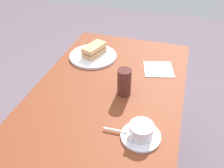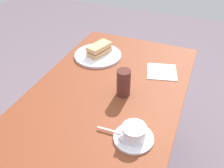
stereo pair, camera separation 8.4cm
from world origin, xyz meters
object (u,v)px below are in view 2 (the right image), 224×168
dining_table (109,111)px  napkin (162,72)px  sandwich_front (99,49)px  coffee_saucer (134,138)px  coffee_cup (134,132)px  drinking_glass (124,83)px  spoon (113,131)px  sandwich_plate (98,55)px

dining_table → napkin: 0.34m
sandwich_front → napkin: bearing=85.1°
coffee_saucer → coffee_cup: (0.00, -0.00, 0.03)m
sandwich_front → dining_table: bearing=32.5°
napkin → drinking_glass: (0.25, -0.13, 0.06)m
dining_table → spoon: bearing=26.1°
sandwich_plate → coffee_cup: bearing=36.7°
coffee_saucer → napkin: coffee_saucer is taller
sandwich_front → coffee_saucer: sandwich_front is taller
dining_table → napkin: (-0.23, 0.20, 0.15)m
dining_table → coffee_saucer: coffee_saucer is taller
sandwich_plate → spoon: spoon is taller
napkin → drinking_glass: bearing=-27.1°
drinking_glass → spoon: bearing=11.1°
dining_table → drinking_glass: 0.23m
dining_table → spoon: (0.26, 0.12, 0.16)m
sandwich_plate → drinking_glass: 0.37m
sandwich_plate → napkin: (0.02, 0.38, -0.01)m
drinking_glass → dining_table: bearing=-100.1°
sandwich_plate → spoon: size_ratio=2.72×
coffee_saucer → coffee_cup: bearing=-35.4°
sandwich_front → napkin: sandwich_front is taller
sandwich_front → coffee_cup: bearing=35.8°
sandwich_front → spoon: (0.52, 0.29, -0.03)m
sandwich_plate → napkin: 0.38m
dining_table → drinking_glass: drinking_glass is taller
dining_table → napkin: bearing=138.8°
dining_table → coffee_saucer: size_ratio=7.17×
napkin → coffee_cup: bearing=0.1°
coffee_saucer → spoon: (0.00, -0.08, 0.01)m
sandwich_front → drinking_glass: (0.28, 0.25, 0.02)m
coffee_saucer → drinking_glass: bearing=-151.8°
coffee_cup → spoon: 0.08m
coffee_cup → dining_table: bearing=-141.1°
coffee_saucer → drinking_glass: (-0.24, -0.13, 0.06)m
spoon → napkin: bearing=170.8°
coffee_cup → napkin: size_ratio=0.71×
spoon → napkin: 0.49m
drinking_glass → sandwich_plate: bearing=-136.8°
sandwich_plate → sandwich_front: 0.04m
coffee_saucer → drinking_glass: size_ratio=1.18×
drinking_glass → coffee_cup: bearing=27.9°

